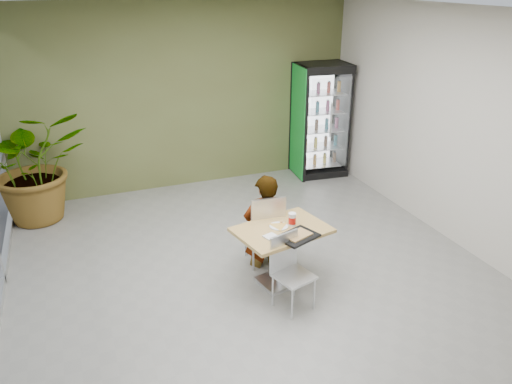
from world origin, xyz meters
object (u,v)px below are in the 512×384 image
(seated_woman, at_px, (265,231))
(cafeteria_tray, at_px, (298,237))
(chair_far, at_px, (266,225))
(beverage_fridge, at_px, (320,120))
(dining_table, at_px, (281,244))
(chair_near, at_px, (289,265))
(soda_cup, at_px, (292,220))
(potted_plant, at_px, (35,166))

(seated_woman, distance_m, cafeteria_tray, 0.82)
(chair_far, xyz_separation_m, cafeteria_tray, (0.11, -0.70, 0.17))
(beverage_fridge, bearing_deg, seated_woman, -123.70)
(cafeteria_tray, bearing_deg, dining_table, 106.94)
(dining_table, relative_size, chair_near, 1.36)
(chair_near, xyz_separation_m, cafeteria_tray, (0.19, 0.17, 0.24))
(chair_near, xyz_separation_m, soda_cup, (0.25, 0.47, 0.31))
(beverage_fridge, xyz_separation_m, potted_plant, (-4.97, -0.18, -0.17))
(dining_table, xyz_separation_m, potted_plant, (-2.78, 3.01, 0.34))
(chair_far, height_order, cafeteria_tray, chair_far)
(chair_near, relative_size, potted_plant, 0.51)
(cafeteria_tray, bearing_deg, beverage_fridge, 58.61)
(chair_far, relative_size, seated_woman, 0.65)
(dining_table, xyz_separation_m, seated_woman, (-0.02, 0.49, -0.06))
(chair_far, bearing_deg, chair_near, 89.84)
(chair_far, xyz_separation_m, potted_plant, (-2.75, 2.57, 0.28))
(chair_near, distance_m, potted_plant, 4.38)
(chair_near, bearing_deg, potted_plant, 111.26)
(soda_cup, distance_m, potted_plant, 4.17)
(dining_table, xyz_separation_m, soda_cup, (0.15, 0.03, 0.29))
(dining_table, bearing_deg, chair_near, -103.37)
(chair_near, height_order, cafeteria_tray, chair_near)
(chair_near, bearing_deg, chair_far, 68.52)
(chair_far, xyz_separation_m, soda_cup, (0.18, -0.41, 0.24))
(chair_far, distance_m, soda_cup, 0.50)
(dining_table, height_order, chair_near, chair_near)
(chair_far, height_order, beverage_fridge, beverage_fridge)
(soda_cup, bearing_deg, chair_far, 113.41)
(chair_far, relative_size, cafeteria_tray, 2.23)
(chair_far, height_order, potted_plant, potted_plant)
(potted_plant, bearing_deg, seated_woman, -42.39)
(cafeteria_tray, bearing_deg, seated_woman, 97.58)
(chair_far, distance_m, cafeteria_tray, 0.73)
(seated_woman, xyz_separation_m, beverage_fridge, (2.21, 2.70, 0.57))
(soda_cup, relative_size, beverage_fridge, 0.08)
(seated_woman, xyz_separation_m, potted_plant, (-2.76, 2.52, 0.40))
(cafeteria_tray, height_order, potted_plant, potted_plant)
(chair_far, bearing_deg, dining_table, 98.57)
(chair_near, bearing_deg, soda_cup, 45.36)
(seated_woman, relative_size, cafeteria_tray, 3.43)
(dining_table, xyz_separation_m, chair_near, (-0.11, -0.44, -0.02))
(chair_near, bearing_deg, beverage_fridge, 41.22)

